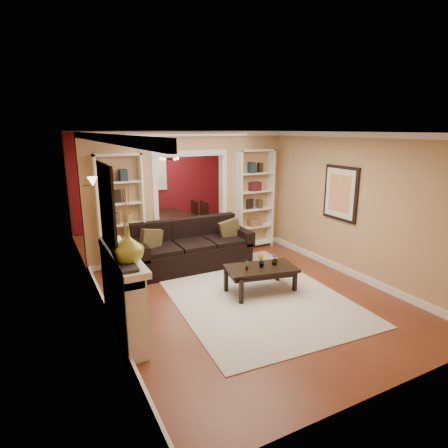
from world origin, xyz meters
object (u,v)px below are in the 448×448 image
dining_table (172,225)px  bookshelf_right (255,199)px  sofa (192,245)px  fireplace (124,294)px  coffee_table (261,279)px  bookshelf_left (121,213)px

dining_table → bookshelf_right: bearing=-140.8°
sofa → fireplace: bearing=-132.8°
coffee_table → bookshelf_right: (1.26, 2.25, 0.92)m
sofa → bookshelf_left: size_ratio=1.04×
bookshelf_right → sofa: bearing=-162.5°
bookshelf_left → dining_table: (1.66, 1.77, -0.86)m
sofa → coffee_table: bearing=-70.9°
sofa → bookshelf_right: bearing=17.5°
coffee_table → bookshelf_right: size_ratio=0.52×
bookshelf_left → coffee_table: bearing=-50.7°
coffee_table → dining_table: 4.02m
sofa → fireplace: fireplace is taller
coffee_table → bookshelf_left: (-1.84, 2.25, 0.92)m
bookshelf_left → dining_table: bookshelf_left is taller
bookshelf_right → fireplace: bearing=-145.2°
bookshelf_left → bookshelf_right: bearing=0.0°
sofa → coffee_table: 1.78m
coffee_table → bookshelf_left: bookshelf_left is taller
sofa → bookshelf_left: bearing=155.4°
sofa → fireplace: (-1.80, -1.95, 0.11)m
fireplace → dining_table: bearing=62.9°
dining_table → sofa: bearing=170.5°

